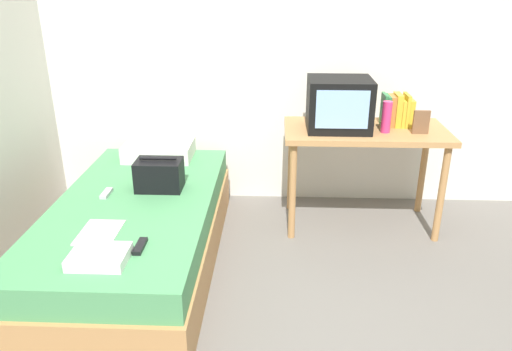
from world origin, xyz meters
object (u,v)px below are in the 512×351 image
(remote_silver, at_px, (106,193))
(folded_towel, at_px, (99,257))
(picture_frame, at_px, (421,122))
(pillow, at_px, (159,150))
(handbag, at_px, (159,175))
(bed, at_px, (137,233))
(remote_dark, at_px, (140,246))
(book_row, at_px, (397,111))
(tv, at_px, (339,104))
(water_bottle, at_px, (387,117))
(desk, at_px, (365,142))
(magazine, at_px, (99,232))

(remote_silver, bearing_deg, folded_towel, -74.00)
(picture_frame, height_order, pillow, picture_frame)
(handbag, bearing_deg, folded_towel, -96.33)
(picture_frame, xyz_separation_m, remote_silver, (-2.08, -0.47, -0.37))
(bed, height_order, remote_dark, remote_dark)
(pillow, xyz_separation_m, handbag, (0.14, -0.60, 0.04))
(bed, relative_size, book_row, 8.51)
(bed, relative_size, remote_dark, 12.82)
(bed, height_order, tv, tv)
(tv, xyz_separation_m, remote_dark, (-1.13, -1.21, -0.46))
(bed, bearing_deg, tv, 25.43)
(pillow, bearing_deg, picture_frame, -7.19)
(tv, relative_size, pillow, 0.86)
(tv, bearing_deg, pillow, 173.71)
(water_bottle, xyz_separation_m, picture_frame, (0.23, -0.03, -0.03))
(desk, relative_size, handbag, 3.87)
(bed, xyz_separation_m, water_bottle, (1.65, 0.57, 0.64))
(pillow, height_order, folded_towel, pillow)
(magazine, bearing_deg, tv, 37.14)
(bed, relative_size, remote_silver, 13.89)
(book_row, bearing_deg, handbag, -161.38)
(picture_frame, distance_m, magazine, 2.22)
(water_bottle, relative_size, book_row, 0.93)
(pillow, relative_size, remote_silver, 3.57)
(handbag, relative_size, remote_dark, 1.92)
(picture_frame, bearing_deg, handbag, -168.55)
(book_row, bearing_deg, tv, -166.68)
(desk, bearing_deg, pillow, 175.16)
(tv, distance_m, handbag, 1.34)
(water_bottle, relative_size, pillow, 0.43)
(pillow, distance_m, handbag, 0.61)
(picture_frame, bearing_deg, water_bottle, 173.88)
(book_row, xyz_separation_m, remote_silver, (-1.96, -0.66, -0.39))
(desk, height_order, folded_towel, desk)
(folded_towel, bearing_deg, remote_dark, 40.06)
(bed, distance_m, remote_silver, 0.33)
(desk, xyz_separation_m, book_row, (0.23, 0.09, 0.21))
(desk, xyz_separation_m, magazine, (-1.61, -1.08, -0.19))
(magazine, relative_size, remote_silver, 2.01)
(magazine, xyz_separation_m, remote_silver, (-0.13, 0.50, 0.01))
(picture_frame, relative_size, handbag, 0.55)
(desk, xyz_separation_m, folded_towel, (-1.50, -1.37, -0.17))
(tv, xyz_separation_m, remote_silver, (-1.53, -0.56, -0.46))
(magazine, xyz_separation_m, folded_towel, (0.10, -0.29, 0.02))
(book_row, distance_m, folded_towel, 2.29)
(desk, bearing_deg, handbag, -161.70)
(handbag, distance_m, remote_silver, 0.36)
(remote_dark, xyz_separation_m, remote_silver, (-0.39, 0.65, 0.00))
(picture_frame, xyz_separation_m, pillow, (-1.90, 0.24, -0.32))
(water_bottle, relative_size, magazine, 0.76)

